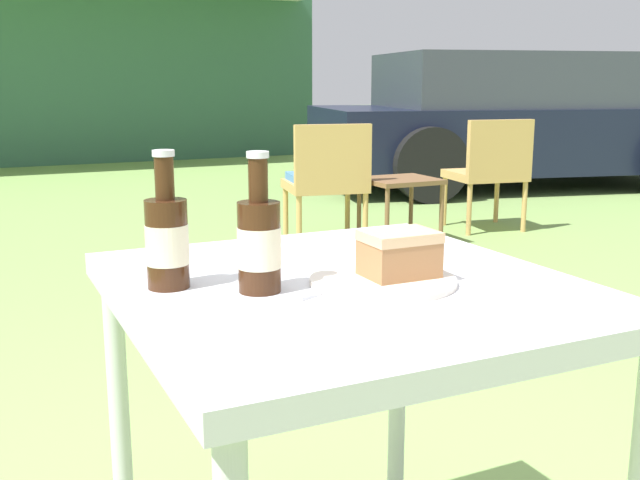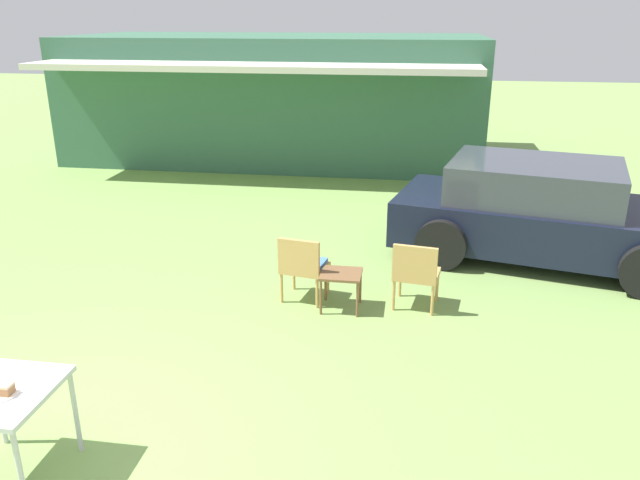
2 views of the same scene
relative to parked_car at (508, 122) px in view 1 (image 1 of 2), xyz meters
name	(u,v)px [view 1 (image 1 of 2)]	position (x,y,z in m)	size (l,w,h in m)	color
parked_car	(508,122)	(0.00, 0.00, 0.00)	(4.33, 2.70, 1.36)	black
wicker_chair_cushioned	(327,177)	(-3.02, -1.88, -0.20)	(0.58, 0.54, 0.82)	tan
wicker_chair_plain	(490,167)	(-1.70, -1.90, -0.19)	(0.57, 0.53, 0.82)	tan
garden_side_table	(400,187)	(-2.55, -2.03, -0.27)	(0.47, 0.43, 0.45)	brown
patio_table	(345,327)	(-4.60, -5.20, 0.01)	(0.73, 0.79, 0.76)	silver
cake_on_plate	(392,265)	(-4.53, -5.24, 0.12)	(0.24, 0.24, 0.09)	silver
cola_bottle_near	(259,242)	(-4.75, -5.20, 0.17)	(0.07, 0.07, 0.22)	#381E0F
cola_bottle_far	(167,239)	(-4.88, -5.11, 0.17)	(0.07, 0.07, 0.22)	#381E0F
fork	(337,287)	(-4.63, -5.24, 0.10)	(0.17, 0.08, 0.01)	silver
loose_bottle_cap	(379,274)	(-4.54, -5.20, 0.10)	(0.03, 0.03, 0.01)	silver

